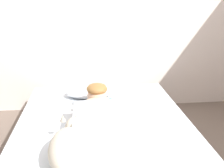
{
  "coord_description": "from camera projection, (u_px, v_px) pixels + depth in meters",
  "views": [
    {
      "loc": [
        -0.35,
        -1.72,
        1.44
      ],
      "look_at": [
        -0.11,
        0.65,
        0.62
      ],
      "focal_mm": 41.91,
      "sensor_mm": 36.0,
      "label": 1
    }
  ],
  "objects": [
    {
      "name": "back_wall",
      "position": [
        113.0,
        10.0,
        3.19
      ],
      "size": [
        4.26,
        0.12,
        2.5
      ],
      "color": "silver",
      "rests_on": "ground"
    },
    {
      "name": "dog",
      "position": [
        69.0,
        146.0,
        1.76
      ],
      "size": [
        0.26,
        0.57,
        0.21
      ],
      "color": "beige",
      "rests_on": "bed"
    },
    {
      "name": "pillow",
      "position": [
        90.0,
        92.0,
        2.86
      ],
      "size": [
        0.52,
        0.32,
        0.11
      ],
      "primitive_type": "ellipsoid",
      "color": "silver",
      "rests_on": "bed"
    },
    {
      "name": "bed",
      "position": [
        105.0,
        141.0,
        2.36
      ],
      "size": [
        1.57,
        2.04,
        0.37
      ],
      "color": "gray",
      "rests_on": "ground"
    },
    {
      "name": "person_lying",
      "position": [
        99.0,
        117.0,
        2.17
      ],
      "size": [
        0.43,
        0.92,
        0.27
      ],
      "color": "silver",
      "rests_on": "bed"
    },
    {
      "name": "coffee_cup",
      "position": [
        109.0,
        103.0,
        2.61
      ],
      "size": [
        0.12,
        0.09,
        0.07
      ],
      "color": "teal",
      "rests_on": "bed"
    },
    {
      "name": "cell_phone",
      "position": [
        108.0,
        118.0,
        2.36
      ],
      "size": [
        0.07,
        0.14,
        0.01
      ],
      "primitive_type": "cube",
      "color": "black",
      "rests_on": "bed"
    }
  ]
}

